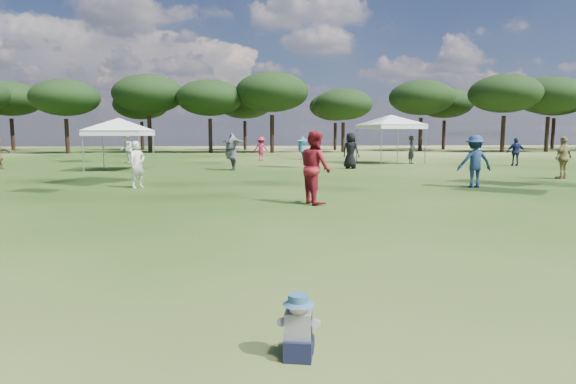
% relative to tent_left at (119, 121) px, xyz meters
% --- Properties ---
extents(tree_line, '(108.78, 17.63, 7.77)m').
position_rel_tent_left_xyz_m(tree_line, '(8.18, 24.83, 3.01)').
color(tree_line, black).
rests_on(tree_line, ground).
extents(tent_left, '(5.55, 5.55, 2.84)m').
position_rel_tent_left_xyz_m(tent_left, '(0.00, 0.00, 0.00)').
color(tent_left, gray).
rests_on(tent_left, ground).
extents(tent_right, '(6.12, 6.12, 3.21)m').
position_rel_tent_left_xyz_m(tent_right, '(14.84, 3.86, 0.37)').
color(tent_right, gray).
rests_on(tent_right, ground).
extents(toddler, '(0.38, 0.41, 0.52)m').
position_rel_tent_left_xyz_m(toddler, '(6.15, -20.68, -2.18)').
color(toddler, black).
rests_on(toddler, ground).
extents(festival_crowd, '(30.91, 22.98, 1.87)m').
position_rel_tent_left_xyz_m(festival_crowd, '(5.58, -1.21, -1.55)').
color(festival_crowd, '#29292D').
rests_on(festival_crowd, ground).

